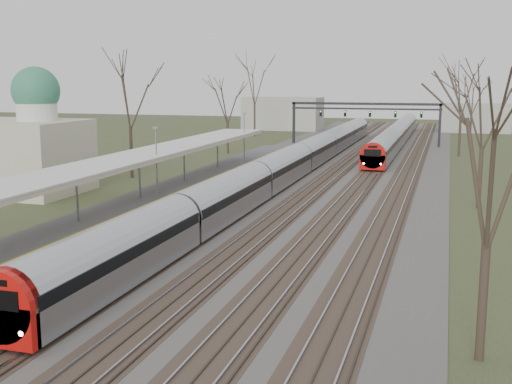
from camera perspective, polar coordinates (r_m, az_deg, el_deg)
track_bed at (r=63.11m, az=6.13°, el=1.52°), size 24.00×160.00×0.22m
platform at (r=49.31m, az=-8.41°, el=-0.39°), size 3.50×69.00×1.00m
canopy at (r=44.80m, az=-10.96°, el=2.93°), size 4.10×50.00×3.11m
dome_building at (r=55.80m, az=-20.16°, el=3.65°), size 10.00×8.00×10.30m
signal_gantry at (r=92.18m, az=9.68°, el=7.12°), size 21.00×0.59×6.08m
tree_west_far at (r=61.48m, az=-11.20°, el=8.62°), size 5.50×5.50×11.33m
tree_east_near at (r=21.60m, az=20.19°, el=2.11°), size 4.50×4.50×9.27m
tree_east_far at (r=48.49m, az=19.63°, el=7.05°), size 5.00×5.00×10.30m
train_near at (r=64.03m, az=3.82°, el=2.96°), size 2.62×90.21×3.05m
train_far at (r=94.87m, az=12.37°, el=5.03°), size 2.62×60.21×3.05m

